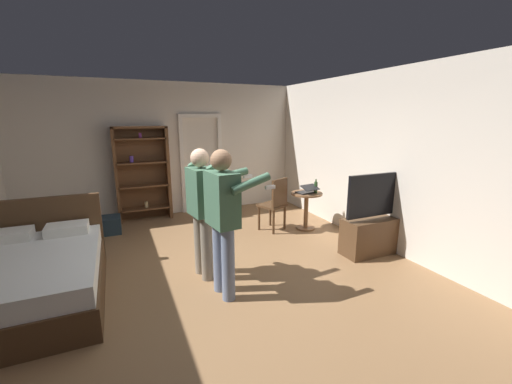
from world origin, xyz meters
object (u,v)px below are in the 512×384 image
Objects in this scene: side_table at (306,205)px; bookshelf at (142,170)px; laptop at (307,191)px; person_striped_shirt at (203,205)px; tv_flatscreen at (374,229)px; wooden_chair at (275,202)px; bed at (32,277)px; person_blue_shirt at (223,214)px; suitcase_dark at (102,226)px; bottle_on_table at (316,187)px.

bookshelf is at bearing 145.13° from side_table.
person_striped_shirt is (-2.19, -0.98, 0.22)m from laptop.
tv_flatscreen reaches higher than wooden_chair.
laptop is at bearing 23.99° from person_striped_shirt.
wooden_chair reaches higher than laptop.
bed is at bearing 174.79° from person_striped_shirt.
bed is 3.73m from wooden_chair.
bookshelf is 5.04× the size of laptop.
person_striped_shirt is (-0.09, 0.55, -0.03)m from person_blue_shirt.
laptop is (2.68, -1.92, -0.27)m from bookshelf.
bed is 1.16× the size of person_blue_shirt.
laptop is (-0.39, 1.31, 0.37)m from tv_flatscreen.
suitcase_dark is at bearing -142.09° from bookshelf.
tv_flatscreen reaches higher than bottle_on_table.
side_table reaches higher than suitcase_dark.
tv_flatscreen reaches higher than suitcase_dark.
laptop is (-0.02, -0.04, 0.29)m from side_table.
bed is at bearing -105.97° from suitcase_dark.
laptop is (4.14, 0.80, 0.45)m from bed.
laptop is at bearing -118.11° from side_table.
side_table is 1.87× the size of laptop.
bottle_on_table is 0.79m from wooden_chair.
laptop is 0.62m from wooden_chair.
person_striped_shirt reaches higher than bottle_on_table.
bookshelf is 1.91× the size of wooden_chair.
person_striped_shirt is (1.94, -0.18, 0.67)m from bed.
person_striped_shirt reaches higher than suitcase_dark.
bed is 1.60× the size of tv_flatscreen.
tv_flatscreen is 4.89× the size of bottle_on_table.
bed is at bearing 173.57° from tv_flatscreen.
person_striped_shirt is 2.74m from suitcase_dark.
bed is 4.55m from tv_flatscreen.
bed is 3.17m from bookshelf.
suitcase_dark is (-3.87, 2.61, -0.23)m from tv_flatscreen.
wooden_chair is 0.59× the size of person_striped_shirt.
suitcase_dark is (-3.51, 1.25, -0.32)m from side_table.
laptop is at bearing -35.71° from bookshelf.
bed reaches higher than wooden_chair.
bottle_on_table is at bearing -12.95° from laptop.
bottle_on_table reaches higher than side_table.
person_blue_shirt is at bearing -143.94° from laptop.
tv_flatscreen is 1.40m from side_table.
bookshelf reaches higher than tv_flatscreen.
tv_flatscreen is at bearing -32.59° from suitcase_dark.
person_blue_shirt is 0.56m from person_striped_shirt.
side_table is 2.49m from person_striped_shirt.
laptop is 0.38× the size of wooden_chair.
suitcase_dark is (-1.38, 2.82, -0.85)m from person_blue_shirt.
person_blue_shirt is at bearing -174.96° from tv_flatscreen.
laptop is at bearing 36.06° from person_blue_shirt.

